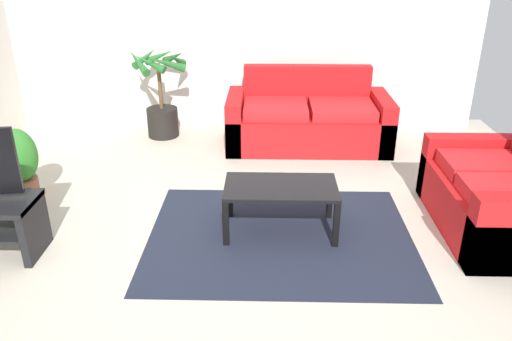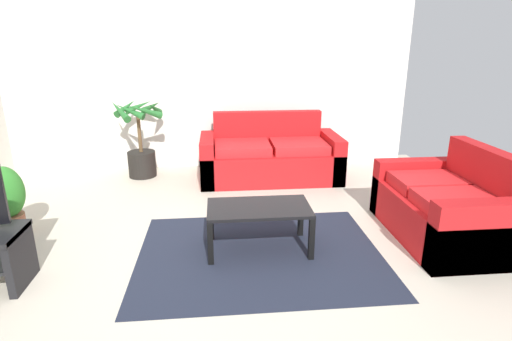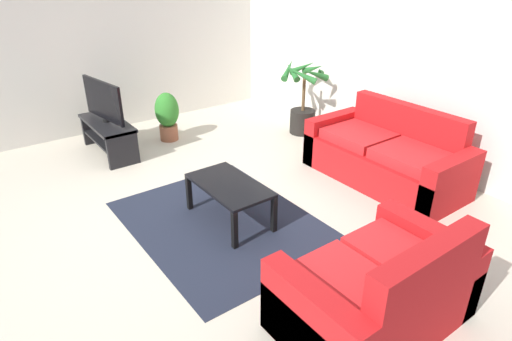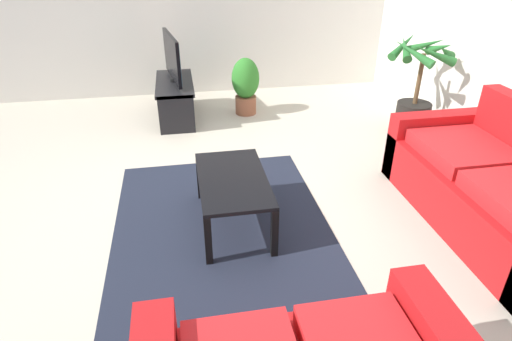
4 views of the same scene
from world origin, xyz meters
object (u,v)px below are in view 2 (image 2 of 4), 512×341
at_px(couch_loveseat, 445,209).
at_px(couch_main, 270,158).
at_px(potted_plant_small, 6,199).
at_px(potted_palm, 141,144).
at_px(coffee_table, 259,213).

bearing_deg(couch_loveseat, couch_main, 127.11).
xyz_separation_m(couch_loveseat, potted_plant_small, (-4.26, 0.41, 0.10)).
bearing_deg(potted_palm, couch_main, -8.07).
bearing_deg(potted_palm, potted_plant_small, -118.40).
xyz_separation_m(couch_main, potted_plant_small, (-2.78, -1.55, 0.09)).
height_order(coffee_table, potted_plant_small, potted_plant_small).
distance_m(couch_main, potted_plant_small, 3.19).
relative_size(couch_main, coffee_table, 2.05).
height_order(couch_loveseat, coffee_table, couch_loveseat).
bearing_deg(couch_loveseat, potted_plant_small, 174.53).
distance_m(couch_main, potted_palm, 1.83).
bearing_deg(coffee_table, couch_loveseat, 2.45).
distance_m(couch_loveseat, potted_plant_small, 4.28).
height_order(couch_loveseat, potted_palm, potted_palm).
height_order(coffee_table, potted_palm, potted_palm).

